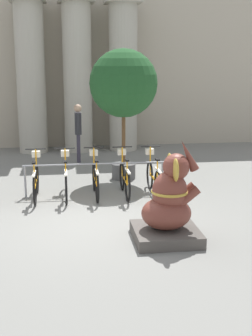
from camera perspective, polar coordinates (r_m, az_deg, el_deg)
The scene contains 14 objects.
ground_plane at distance 9.33m, azimuth -3.99°, elevation -6.61°, with size 60.00×60.00×0.00m, color slate.
building_facade at distance 17.38m, azimuth -6.08°, elevation 12.50°, with size 20.00×0.20×6.00m.
column_left at distance 16.41m, azimuth -11.54°, elevation 10.97°, with size 1.22×1.22×5.16m.
column_middle at distance 16.39m, azimuth -5.93°, elevation 11.16°, with size 1.22×1.22×5.16m.
column_right at distance 16.52m, azimuth -0.36°, elevation 11.24°, with size 1.22×1.22×5.16m.
bike_rack at distance 11.04m, azimuth -3.80°, elevation -0.28°, with size 3.35×0.05×0.77m.
bicycle_0 at distance 10.97m, azimuth -10.93°, elevation -1.53°, with size 0.48×1.71×1.10m.
bicycle_1 at distance 10.95m, azimuth -7.34°, elevation -1.41°, with size 0.48×1.71×1.10m.
bicycle_2 at distance 10.98m, azimuth -3.75°, elevation -1.30°, with size 0.48×1.71×1.10m.
bicycle_3 at distance 11.03m, azimuth -0.18°, elevation -1.20°, with size 0.48×1.71×1.10m.
bicycle_4 at distance 11.11m, azimuth 3.36°, elevation -1.12°, with size 0.48×1.71×1.10m.
elephant_statue at distance 8.28m, azimuth 5.23°, elevation -4.73°, with size 1.15×1.15×1.82m.
person_pedestrian at distance 14.64m, azimuth -5.86°, elevation 4.97°, with size 0.24×0.47×1.81m.
potted_tree at distance 12.31m, azimuth -0.31°, elevation 9.97°, with size 1.78×1.78×3.44m.
Camera 1 is at (-0.54, -8.77, 3.12)m, focal length 50.00 mm.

